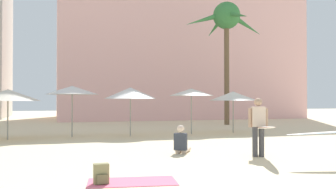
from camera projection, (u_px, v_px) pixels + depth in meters
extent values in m
cube|color=beige|center=(175.00, 24.00, 37.59)|extent=(23.03, 11.34, 19.10)
cylinder|color=brown|center=(227.00, 70.00, 26.03)|extent=(0.35, 0.35, 7.73)
sphere|color=#387A3D|center=(227.00, 15.00, 26.10)|extent=(1.92, 1.92, 1.92)
cone|color=#387A3D|center=(247.00, 26.00, 26.74)|extent=(2.63, 0.67, 1.56)
cone|color=#387A3D|center=(215.00, 27.00, 27.71)|extent=(0.55, 2.66, 1.42)
cone|color=#387A3D|center=(203.00, 20.00, 25.61)|extent=(2.70, 0.49, 1.23)
cone|color=#387A3D|center=(238.00, 15.00, 24.38)|extent=(0.49, 2.71, 1.14)
cylinder|color=gray|center=(233.00, 112.00, 19.48)|extent=(0.06, 0.06, 2.18)
cone|color=white|center=(233.00, 96.00, 19.49)|extent=(2.52, 2.52, 0.48)
cylinder|color=gray|center=(8.00, 114.00, 15.92)|extent=(0.06, 0.06, 2.19)
cone|color=beige|center=(8.00, 95.00, 15.94)|extent=(2.76, 2.76, 0.51)
cylinder|color=gray|center=(130.00, 112.00, 17.56)|extent=(0.06, 0.06, 2.33)
cone|color=white|center=(130.00, 93.00, 17.58)|extent=(2.50, 2.50, 0.54)
cylinder|color=gray|center=(191.00, 111.00, 18.62)|extent=(0.06, 0.06, 2.31)
cone|color=white|center=(191.00, 92.00, 18.63)|extent=(2.27, 2.27, 0.37)
cylinder|color=gray|center=(72.00, 111.00, 17.26)|extent=(0.06, 0.06, 2.39)
cone|color=white|center=(72.00, 90.00, 17.28)|extent=(2.43, 2.43, 0.40)
cube|color=#EF6684|center=(132.00, 182.00, 7.66)|extent=(1.95, 1.18, 0.01)
cube|color=olive|center=(101.00, 174.00, 7.46)|extent=(0.31, 0.19, 0.42)
cube|color=brown|center=(102.00, 179.00, 7.34)|extent=(0.21, 0.07, 0.18)
cylinder|color=#3D3D42|center=(262.00, 142.00, 11.14)|extent=(0.20, 0.20, 0.91)
cylinder|color=#3D3D42|center=(255.00, 142.00, 11.13)|extent=(0.20, 0.20, 0.91)
cube|color=beige|center=(258.00, 117.00, 11.15)|extent=(0.44, 0.32, 0.61)
sphere|color=tan|center=(258.00, 102.00, 11.15)|extent=(0.30, 0.30, 0.24)
cylinder|color=tan|center=(266.00, 118.00, 11.15)|extent=(0.12, 0.12, 0.58)
cylinder|color=tan|center=(250.00, 118.00, 11.14)|extent=(0.12, 0.12, 0.58)
ellipsoid|color=white|center=(264.00, 128.00, 10.85)|extent=(1.39, 2.92, 0.30)
ellipsoid|color=#A03223|center=(264.00, 128.00, 10.85)|extent=(1.41, 2.94, 0.27)
cube|color=black|center=(257.00, 132.00, 12.05)|extent=(0.06, 0.11, 0.19)
cylinder|color=beige|center=(180.00, 150.00, 12.14)|extent=(0.56, 0.76, 0.16)
cylinder|color=beige|center=(186.00, 150.00, 12.09)|extent=(0.56, 0.76, 0.16)
cube|color=#333842|center=(181.00, 142.00, 11.73)|extent=(0.46, 0.40, 0.54)
sphere|color=beige|center=(181.00, 129.00, 11.74)|extent=(0.33, 0.33, 0.24)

